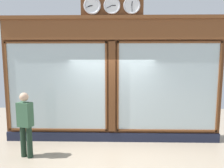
# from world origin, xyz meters

# --- Properties ---
(shop_facade) EXTENTS (6.63, 0.42, 4.35)m
(shop_facade) POSITION_xyz_m (0.00, -0.13, 1.90)
(shop_facade) COLOR #5B3319
(shop_facade) RESTS_ON ground_plane
(pedestrian) EXTENTS (0.41, 0.32, 1.69)m
(pedestrian) POSITION_xyz_m (2.18, 1.06, 0.93)
(pedestrian) COLOR #1C2F21
(pedestrian) RESTS_ON ground_plane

